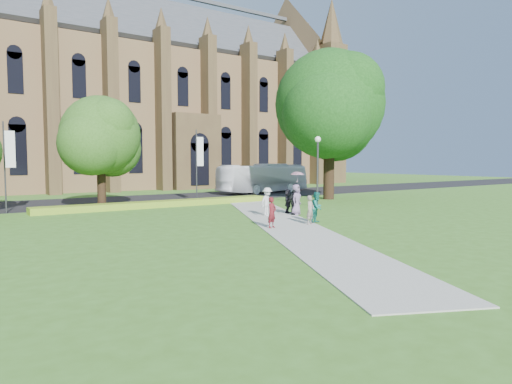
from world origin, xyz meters
TOP-DOWN VIEW (x-y plane):
  - ground at (0.00, 0.00)m, footprint 160.00×160.00m
  - road at (0.00, 20.00)m, footprint 160.00×10.00m
  - footpath at (0.00, 1.00)m, footprint 15.58×28.54m
  - flower_hedge at (-2.00, 13.20)m, footprint 18.00×1.40m
  - cathedral at (10.00, 39.73)m, footprint 52.60×18.25m
  - streetlamp at (7.50, 6.50)m, footprint 0.44×0.44m
  - large_tree at (13.00, 11.00)m, footprint 9.60×9.60m
  - street_tree_1 at (-6.00, 14.50)m, footprint 5.60×5.60m
  - banner_pole_0 at (2.11, 15.20)m, footprint 0.70×0.10m
  - banner_pole_1 at (-11.89, 15.20)m, footprint 0.70×0.10m
  - tour_coach at (12.71, 20.55)m, footprint 11.32×4.09m
  - pedestrian_0 at (-1.73, -0.16)m, footprint 0.66×0.52m
  - pedestrian_1 at (1.52, 0.03)m, footprint 0.99×0.88m
  - pedestrian_2 at (1.10, 4.09)m, footprint 1.27×0.97m
  - pedestrian_3 at (2.74, 3.52)m, footprint 0.98×0.49m
  - pedestrian_4 at (2.95, 3.54)m, footprint 1.11×0.97m
  - pedestrian_5 at (3.05, 4.44)m, footprint 1.44×1.21m
  - pedestrian_6 at (0.76, -0.28)m, footprint 0.65×0.53m
  - parasol at (3.13, 3.64)m, footprint 1.02×1.02m

SIDE VIEW (x-z plane):
  - ground at x=0.00m, z-range 0.00..0.00m
  - road at x=0.00m, z-range 0.00..0.02m
  - footpath at x=0.00m, z-range 0.00..0.04m
  - flower_hedge at x=-2.00m, z-range 0.00..0.45m
  - pedestrian_6 at x=0.76m, z-range 0.04..1.59m
  - pedestrian_5 at x=3.05m, z-range 0.04..1.60m
  - pedestrian_0 at x=-1.73m, z-range 0.04..1.61m
  - pedestrian_3 at x=2.74m, z-range 0.04..1.64m
  - pedestrian_1 at x=1.52m, z-range 0.04..1.73m
  - pedestrian_2 at x=1.10m, z-range 0.04..1.79m
  - pedestrian_4 at x=2.95m, z-range 0.04..1.96m
  - tour_coach at x=12.71m, z-range 0.02..3.10m
  - parasol at x=3.13m, z-range 1.96..2.67m
  - streetlamp at x=7.50m, z-range 0.68..5.92m
  - banner_pole_0 at x=2.11m, z-range 0.39..6.39m
  - banner_pole_1 at x=-11.89m, z-range 0.39..6.39m
  - street_tree_1 at x=-6.00m, z-range 1.20..9.25m
  - large_tree at x=13.00m, z-range 1.77..14.97m
  - cathedral at x=10.00m, z-range -1.02..26.98m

